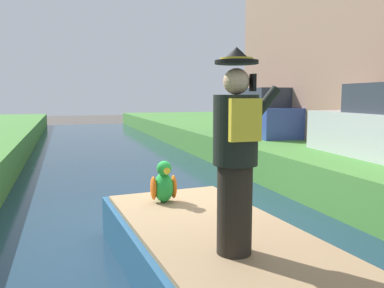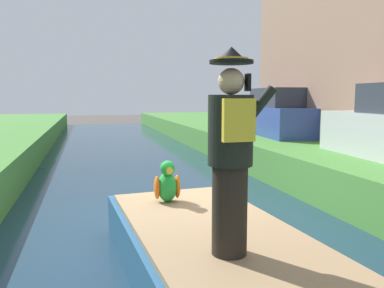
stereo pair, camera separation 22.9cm
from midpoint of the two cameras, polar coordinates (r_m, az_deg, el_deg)
The scene contains 6 objects.
ground_plane at distance 6.15m, azimuth -3.85°, elevation -13.32°, with size 80.00×80.00×0.00m, color #4C4742.
canal_water at distance 6.14m, azimuth -3.86°, elevation -12.88°, with size 5.42×48.00×0.10m, color #1E384C.
boat at distance 4.33m, azimuth 2.61°, elevation -16.58°, with size 2.10×4.32×0.61m.
person_pirate at distance 3.45m, azimuth 4.60°, elevation -1.34°, with size 0.61×0.42×1.85m.
parrot_plush at distance 5.29m, azimuth -5.43°, elevation -5.93°, with size 0.36×0.35×0.57m.
parked_car_blue at distance 13.02m, azimuth 10.25°, elevation 4.23°, with size 2.00×4.12×1.50m.
Camera 1 is at (-1.53, -5.56, 2.13)m, focal length 36.24 mm.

